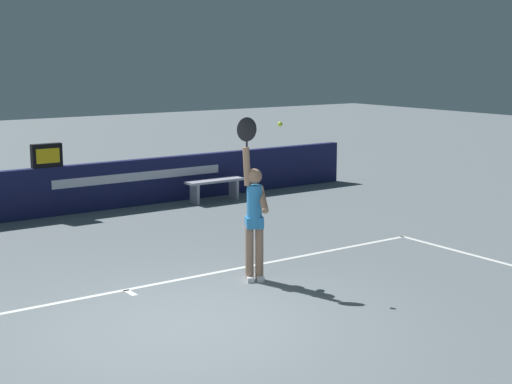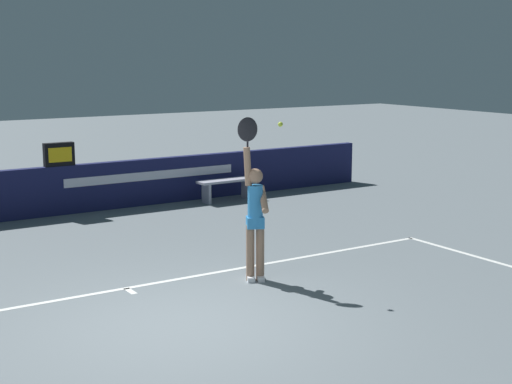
# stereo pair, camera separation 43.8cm
# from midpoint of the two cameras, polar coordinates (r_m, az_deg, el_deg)

# --- Properties ---
(ground_plane) EXTENTS (60.00, 60.00, 0.00)m
(ground_plane) POSITION_cam_midpoint_polar(r_m,az_deg,el_deg) (9.38, -6.61, -9.83)
(ground_plane) COLOR slate
(court_lines) EXTENTS (10.93, 5.63, 0.00)m
(court_lines) POSITION_cam_midpoint_polar(r_m,az_deg,el_deg) (8.51, -3.06, -11.91)
(court_lines) COLOR white
(court_lines) RESTS_ON ground
(back_wall) EXTENTS (16.82, 0.19, 1.00)m
(back_wall) POSITION_cam_midpoint_polar(r_m,az_deg,el_deg) (15.59, -19.04, -0.32)
(back_wall) COLOR #181C4A
(back_wall) RESTS_ON ground
(speed_display) EXTENTS (0.61, 0.16, 0.47)m
(speed_display) POSITION_cam_midpoint_polar(r_m,az_deg,el_deg) (15.74, -16.16, 2.64)
(speed_display) COLOR black
(speed_display) RESTS_ON back_wall
(tennis_player) EXTENTS (0.45, 0.47, 2.36)m
(tennis_player) POSITION_cam_midpoint_polar(r_m,az_deg,el_deg) (10.83, -1.30, -1.68)
(tennis_player) COLOR #9C765D
(tennis_player) RESTS_ON ground
(tennis_ball) EXTENTS (0.07, 0.07, 0.07)m
(tennis_ball) POSITION_cam_midpoint_polar(r_m,az_deg,el_deg) (10.49, 0.61, 5.09)
(tennis_ball) COLOR #C7E339
(courtside_bench_near) EXTENTS (1.36, 0.38, 0.48)m
(courtside_bench_near) POSITION_cam_midpoint_polar(r_m,az_deg,el_deg) (16.85, -3.87, 0.52)
(courtside_bench_near) COLOR #ADAABD
(courtside_bench_near) RESTS_ON ground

